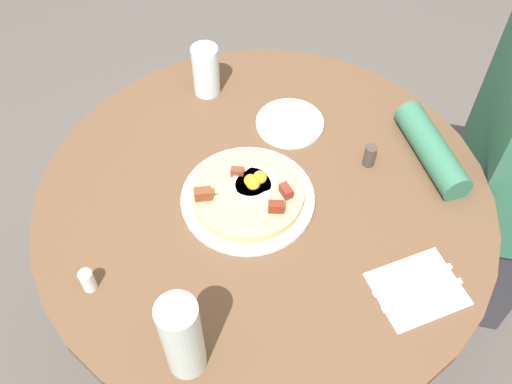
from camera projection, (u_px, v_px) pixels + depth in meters
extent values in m
plane|color=#4C4742|center=(262.00, 331.00, 1.86)|extent=(6.00, 6.00, 0.00)
cylinder|color=brown|center=(264.00, 199.00, 1.30)|extent=(1.03, 1.03, 0.03)
cylinder|color=#333338|center=(263.00, 278.00, 1.59)|extent=(0.12, 0.12, 0.69)
cylinder|color=#333338|center=(262.00, 329.00, 1.85)|extent=(0.46, 0.46, 0.02)
cube|color=#2D2D33|center=(472.00, 244.00, 1.80)|extent=(0.32, 0.28, 0.45)
cylinder|color=#2D664C|center=(431.00, 149.00, 1.34)|extent=(0.26, 0.19, 0.07)
cylinder|color=white|center=(248.00, 198.00, 1.28)|extent=(0.30, 0.30, 0.01)
cylinder|color=tan|center=(248.00, 194.00, 1.27)|extent=(0.25, 0.25, 0.02)
cylinder|color=white|center=(251.00, 181.00, 1.27)|extent=(0.08, 0.08, 0.01)
sphere|color=yellow|center=(251.00, 180.00, 1.26)|extent=(0.03, 0.03, 0.03)
cylinder|color=white|center=(260.00, 179.00, 1.27)|extent=(0.08, 0.08, 0.01)
sphere|color=yellow|center=(260.00, 178.00, 1.27)|extent=(0.03, 0.03, 0.03)
cylinder|color=white|center=(253.00, 185.00, 1.26)|extent=(0.08, 0.08, 0.01)
sphere|color=yellow|center=(253.00, 184.00, 1.26)|extent=(0.03, 0.03, 0.03)
cube|color=brown|center=(237.00, 172.00, 1.28)|extent=(0.02, 0.03, 0.02)
cube|color=brown|center=(203.00, 194.00, 1.23)|extent=(0.03, 0.04, 0.03)
cube|color=maroon|center=(286.00, 191.00, 1.24)|extent=(0.04, 0.04, 0.02)
cube|color=maroon|center=(276.00, 207.00, 1.21)|extent=(0.03, 0.04, 0.02)
cube|color=maroon|center=(205.00, 195.00, 1.24)|extent=(0.03, 0.02, 0.02)
cube|color=#387F2D|center=(244.00, 172.00, 1.29)|extent=(0.01, 0.01, 0.00)
cube|color=#387F2D|center=(256.00, 188.00, 1.26)|extent=(0.00, 0.01, 0.00)
cube|color=#387F2D|center=(238.00, 169.00, 1.29)|extent=(0.01, 0.01, 0.00)
cube|color=#387F2D|center=(216.00, 194.00, 1.25)|extent=(0.00, 0.01, 0.00)
cylinder|color=silver|center=(290.00, 123.00, 1.42)|extent=(0.17, 0.17, 0.01)
cube|color=white|center=(417.00, 289.00, 1.15)|extent=(0.21, 0.22, 0.00)
cube|color=silver|center=(413.00, 280.00, 1.15)|extent=(0.11, 0.16, 0.00)
cube|color=silver|center=(423.00, 295.00, 1.13)|extent=(0.11, 0.16, 0.00)
cylinder|color=silver|center=(206.00, 71.00, 1.45)|extent=(0.07, 0.07, 0.14)
cylinder|color=silver|center=(182.00, 338.00, 0.97)|extent=(0.07, 0.07, 0.21)
cylinder|color=white|center=(88.00, 281.00, 1.13)|extent=(0.03, 0.03, 0.05)
cylinder|color=#3F3833|center=(370.00, 156.00, 1.33)|extent=(0.03, 0.03, 0.06)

